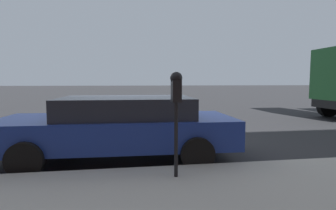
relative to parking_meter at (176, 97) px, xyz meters
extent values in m
plane|color=#2B2B2D|center=(2.75, 0.48, -1.42)|extent=(220.00, 220.00, 0.00)
cylinder|color=black|center=(0.00, 0.00, -0.67)|extent=(0.06, 0.06, 1.18)
cube|color=black|center=(0.00, 0.00, 0.09)|extent=(0.20, 0.14, 0.34)
sphere|color=black|center=(0.00, 0.00, 0.29)|extent=(0.19, 0.19, 0.19)
cube|color=#B21919|center=(0.11, 0.00, 0.05)|extent=(0.01, 0.11, 0.12)
cube|color=black|center=(0.11, 0.00, 0.17)|extent=(0.01, 0.10, 0.08)
cube|color=navy|center=(1.66, 0.96, -0.81)|extent=(2.06, 4.93, 0.59)
cube|color=#232833|center=(1.66, 0.76, -0.31)|extent=(1.77, 2.78, 0.42)
cylinder|color=black|center=(0.75, 2.50, -1.10)|extent=(0.24, 0.65, 0.64)
cylinder|color=black|center=(2.67, 2.44, -1.10)|extent=(0.24, 0.65, 0.64)
cylinder|color=black|center=(0.66, -0.52, -1.10)|extent=(0.24, 0.65, 0.64)
cylinder|color=black|center=(2.58, -0.58, -1.10)|extent=(0.24, 0.65, 0.64)
cylinder|color=black|center=(7.13, -8.70, -0.90)|extent=(0.30, 1.04, 1.04)
camera|label=1|loc=(-3.97, 0.74, 0.23)|focal=28.00mm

